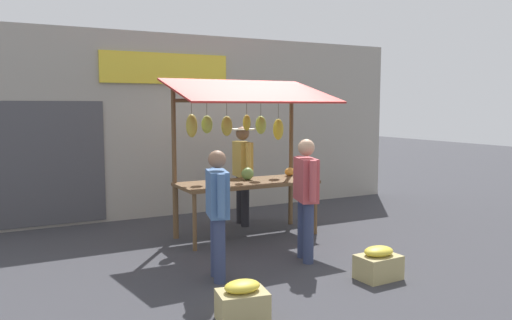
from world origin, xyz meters
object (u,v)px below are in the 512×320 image
Objects in this scene: shopper_in_grey_tee at (218,206)px; market_stall at (246,139)px; vendor_with_sunhat at (243,167)px; shopper_in_striped_shirt at (306,191)px; produce_crate_near at (378,264)px; produce_crate_side at (242,302)px.

market_stall is at bearing -21.04° from shopper_in_grey_tee.
vendor_with_sunhat reaches higher than shopper_in_grey_tee.
vendor_with_sunhat is at bearing -112.41° from market_stall.
market_stall reaches higher than shopper_in_striped_shirt.
produce_crate_side is (1.98, 0.33, 0.00)m from produce_crate_near.
produce_crate_near is at bearing -144.21° from shopper_in_striped_shirt.
market_stall reaches higher than produce_crate_near.
produce_crate_near is 2.01m from produce_crate_side.
vendor_with_sunhat is at bearing 12.28° from shopper_in_striped_shirt.
shopper_in_striped_shirt is at bearing -71.08° from produce_crate_near.
shopper_in_striped_shirt reaches higher than produce_crate_near.
shopper_in_grey_tee is at bearing 113.42° from shopper_in_striped_shirt.
market_stall is at bearing 20.72° from shopper_in_striped_shirt.
market_stall is 3.58m from produce_crate_side.
market_stall is 1.53× the size of shopper_in_striped_shirt.
market_stall reaches higher than produce_crate_side.
produce_crate_near is 0.98× the size of produce_crate_side.
shopper_in_striped_shirt is (-1.35, -0.15, 0.06)m from shopper_in_grey_tee.
vendor_with_sunhat is at bearing -86.95° from produce_crate_near.
produce_crate_near is (-0.46, 2.61, -1.37)m from market_stall.
shopper_in_striped_shirt reaches higher than shopper_in_grey_tee.
market_stall is at bearing -79.94° from produce_crate_near.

